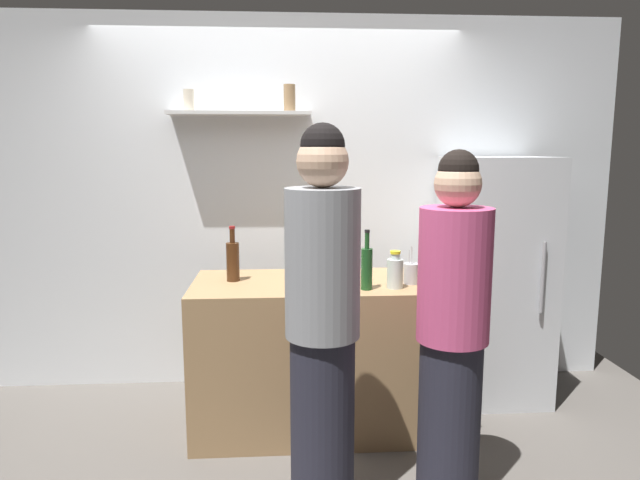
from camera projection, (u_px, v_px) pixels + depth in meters
ground_plane at (282, 467)px, 3.09m from camera, size 5.28×5.28×0.00m
back_wall_assembly at (280, 204)px, 4.11m from camera, size 4.80×0.32×2.60m
refrigerator at (494, 279)px, 3.89m from camera, size 0.65×0.66×1.64m
counter at (320, 354)px, 3.51m from camera, size 1.52×0.73×0.91m
baking_pan at (316, 276)px, 3.46m from camera, size 0.34×0.24×0.05m
utensil_holder at (411, 273)px, 3.37m from camera, size 0.09×0.09×0.23m
wine_bottle_pale_glass at (323, 252)px, 3.70m from camera, size 0.07×0.07×0.33m
wine_bottle_amber_glass at (233, 260)px, 3.43m from camera, size 0.08×0.08×0.33m
wine_bottle_green_glass at (367, 267)px, 3.22m from camera, size 0.06×0.06×0.34m
water_bottle_plastic at (395, 272)px, 3.26m from camera, size 0.09×0.09×0.21m
person_grey_hoodie at (323, 324)px, 2.61m from camera, size 0.34×0.34×1.81m
person_pink_top at (452, 331)px, 2.72m from camera, size 0.34×0.34×1.69m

